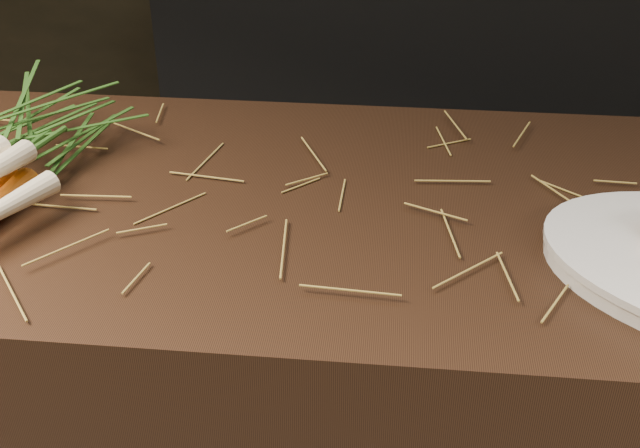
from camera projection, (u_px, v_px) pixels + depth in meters
The scene contains 4 objects.
main_counter at pixel (244, 416), 1.41m from camera, with size 2.40×0.70×0.90m, color black.
back_counter at pixel (416, 64), 3.00m from camera, with size 1.82×0.62×0.84m.
straw_bedding at pixel (228, 189), 1.17m from camera, with size 1.40×0.60×0.02m, color #AB8E3D, non-canonical shape.
root_veg_bunch at pixel (9, 155), 1.17m from camera, with size 0.30×0.61×0.11m.
Camera 1 is at (0.24, -0.71, 1.48)m, focal length 45.00 mm.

